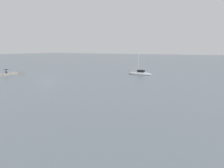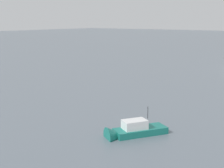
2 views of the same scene
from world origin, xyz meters
The scene contains 1 object.
motorboat_teal_mid centered at (-6.34, 51.39, 0.36)m, with size 4.83×6.21×3.45m.
Camera 2 is at (-22.49, 76.57, 11.08)m, focal length 52.00 mm.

